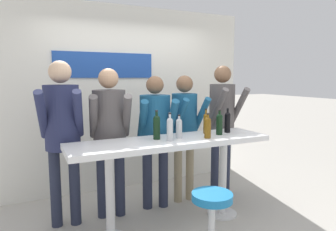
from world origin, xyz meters
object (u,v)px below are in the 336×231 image
Objects in this scene: tasting_table at (171,153)px; person_left at (110,127)px; person_far_left at (62,125)px; bar_stool at (212,217)px; person_center_left at (155,128)px; wine_bottle_0 at (206,122)px; wine_bottle_1 at (219,123)px; wine_bottle_6 at (208,127)px; wine_bottle_4 at (157,126)px; person_center at (185,124)px; wine_bottle_2 at (170,128)px; wine_bottle_3 at (227,121)px; person_center_right at (222,115)px; wine_bottle_5 at (179,127)px.

person_left is (-0.54, 0.54, 0.26)m from tasting_table.
person_far_left reaches higher than tasting_table.
person_left reaches higher than bar_stool.
bar_stool is 1.43m from person_center_left.
person_center_left is 5.64× the size of wine_bottle_0.
wine_bottle_1 is (1.69, -0.54, -0.01)m from person_far_left.
person_left is 6.39× the size of wine_bottle_6.
person_center is at bearing 39.12° from wine_bottle_4.
person_center_left is at bearing 81.74° from wine_bottle_2.
wine_bottle_3 is at bearing 4.63° from tasting_table.
tasting_table is at bearing -23.83° from wine_bottle_4.
wine_bottle_4 is at bearing 101.94° from bar_stool.
person_center_right is (1.04, 0.04, 0.11)m from person_center_left.
person_left reaches higher than wine_bottle_1.
tasting_table is 0.50m from wine_bottle_6.
wine_bottle_6 is at bearing -99.59° from person_center.
tasting_table is 0.85m from wine_bottle_3.
wine_bottle_4 reaches higher than bar_stool.
tasting_table is 1.32× the size of person_center.
person_center reaches higher than tasting_table.
wine_bottle_3 is at bearing -3.51° from person_far_left.
wine_bottle_2 is (-0.08, 0.70, 0.71)m from bar_stool.
tasting_table is at bearing -82.39° from person_center_left.
person_center_right is 1.12m from wine_bottle_5.
person_center_right reaches higher than person_center_left.
wine_bottle_2 is at bearing -161.64° from wine_bottle_0.
wine_bottle_1 is at bearing -156.78° from wine_bottle_3.
person_left is at bearing 113.74° from bar_stool.
wine_bottle_3 is at bearing -12.13° from wine_bottle_0.
bar_stool is at bearing -125.51° from person_center_right.
person_left is at bearing 130.03° from wine_bottle_4.
wine_bottle_6 is (-0.41, -0.19, -0.01)m from wine_bottle_3.
tasting_table is at bearing 92.05° from bar_stool.
person_center is 0.67m from wine_bottle_5.
person_center_left is at bearing 89.68° from bar_stool.
wine_bottle_6 is (-0.09, -0.70, 0.08)m from person_center.
person_center_left is at bearing 10.65° from person_far_left.
person_center_left is 5.59× the size of wine_bottle_2.
person_far_left is at bearing 156.25° from wine_bottle_5.
person_far_left reaches higher than wine_bottle_3.
wine_bottle_3 is (0.84, 0.13, 0.00)m from wine_bottle_2.
person_center_right is 0.74m from wine_bottle_1.
bar_stool is at bearing -55.61° from person_left.
person_far_left is at bearing 153.42° from tasting_table.
person_left reaches higher than wine_bottle_2.
wine_bottle_5 is (-0.98, -0.56, -0.02)m from person_center_right.
wine_bottle_5 is (-0.52, 0.03, -0.02)m from wine_bottle_1.
wine_bottle_2 is at bearing 96.57° from bar_stool.
person_center_right is at bearing 13.49° from person_center_left.
person_left is 0.62m from wine_bottle_4.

